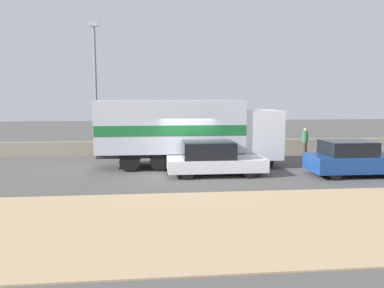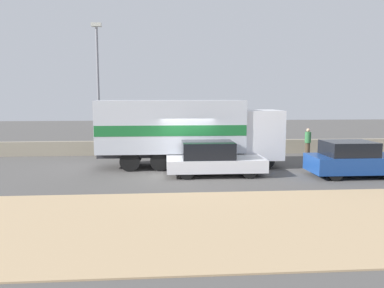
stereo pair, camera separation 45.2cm
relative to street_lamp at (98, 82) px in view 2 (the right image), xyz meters
name	(u,v)px [view 2 (the right image)]	position (x,y,z in m)	size (l,w,h in m)	color
ground_plane	(189,176)	(4.82, -5.69, -4.37)	(80.00, 80.00, 0.00)	#514F4C
dirt_shoulder_foreground	(204,222)	(4.82, -11.86, -4.35)	(60.00, 6.37, 0.04)	tan
stone_wall_backdrop	(182,147)	(4.82, 0.76, -3.94)	(60.00, 0.35, 0.86)	gray
street_lamp	(98,82)	(0.00, 0.00, 0.00)	(0.56, 0.28, 7.62)	slate
box_truck	(186,129)	(4.80, -3.36, -2.46)	(9.07, 2.49, 3.34)	silver
car_hatchback	(213,159)	(5.90, -5.55, -3.62)	(4.38, 1.81, 1.53)	silver
car_sedan_second	(353,159)	(12.04, -6.26, -3.60)	(3.99, 1.86, 1.57)	navy
pedestrian	(308,142)	(12.30, -0.37, -3.52)	(0.36, 0.36, 1.64)	#473828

